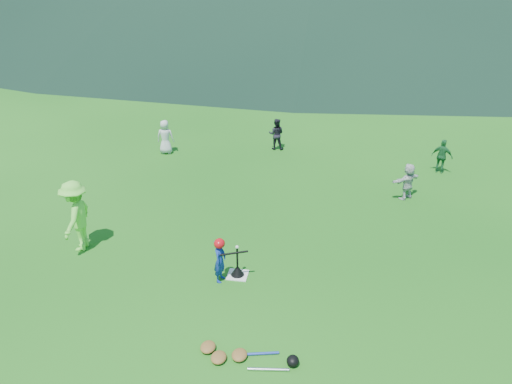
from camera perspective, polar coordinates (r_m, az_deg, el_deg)
ground at (r=11.31m, az=-2.12°, el=-9.50°), size 120.00×120.00×0.00m
home_plate at (r=11.30m, az=-2.12°, el=-9.45°), size 0.45×0.45×0.02m
baseball at (r=10.91m, az=-2.18°, el=-6.31°), size 0.08×0.08×0.08m
batter_child at (r=10.90m, az=-4.14°, el=-7.82°), size 0.30×0.40×1.01m
adult_coach at (r=12.58m, az=-19.86°, el=-2.60°), size 0.74×1.19×1.77m
fielder_a at (r=18.26m, az=-10.33°, el=6.21°), size 0.63×0.45×1.23m
fielder_b at (r=18.38m, az=2.33°, el=6.63°), size 0.57×0.44×1.16m
fielder_c at (r=17.37m, az=20.49°, el=3.84°), size 0.72×0.52×1.14m
fielder_d at (r=15.14m, az=16.96°, el=1.17°), size 0.98×0.90×1.09m
batting_tee at (r=11.24m, az=-2.13°, el=-8.96°), size 0.30×0.30×0.68m
batter_gear at (r=10.68m, az=-4.07°, el=-5.98°), size 0.72×0.30×0.38m
equipment_pile at (r=9.28m, az=-1.91°, el=-18.16°), size 1.80×0.56×0.19m
outfield_fence at (r=37.58m, az=6.69°, el=16.30°), size 70.07×0.08×1.33m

